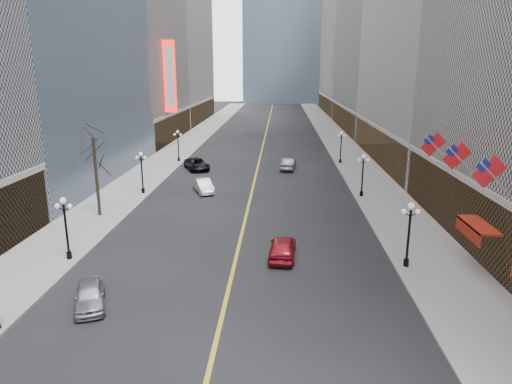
# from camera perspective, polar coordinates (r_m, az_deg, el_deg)

# --- Properties ---
(sidewalk_east) EXTENTS (6.00, 230.00, 0.15)m
(sidewalk_east) POSITION_cam_1_polar(r_m,az_deg,el_deg) (71.41, 11.83, 4.17)
(sidewalk_east) COLOR gray
(sidewalk_east) RESTS_ON ground
(sidewalk_west) EXTENTS (6.00, 230.00, 0.15)m
(sidewalk_west) POSITION_cam_1_polar(r_m,az_deg,el_deg) (72.60, -10.64, 4.40)
(sidewalk_west) COLOR gray
(sidewalk_west) RESTS_ON ground
(lane_line) EXTENTS (0.25, 200.00, 0.02)m
(lane_line) POSITION_cam_1_polar(r_m,az_deg,el_deg) (80.49, 0.82, 5.64)
(lane_line) COLOR gold
(lane_line) RESTS_ON ground
(bldg_east_c) EXTENTS (26.60, 40.60, 48.80)m
(bldg_east_c) POSITION_cam_1_polar(r_m,az_deg,el_deg) (109.26, 18.39, 20.11)
(bldg_east_c) COLOR #959598
(bldg_east_c) RESTS_ON ground
(bldg_east_d) EXTENTS (26.60, 46.60, 62.80)m
(bldg_east_d) POSITION_cam_1_polar(r_m,az_deg,el_deg) (151.83, 14.20, 21.43)
(bldg_east_d) COLOR #ADA18F
(bldg_east_d) RESTS_ON ground
(bldg_west_c) EXTENTS (26.60, 30.60, 50.80)m
(bldg_west_c) POSITION_cam_1_polar(r_m,az_deg,el_deg) (93.20, -19.09, 21.69)
(bldg_west_c) COLOR #ADA18F
(bldg_west_c) RESTS_ON ground
(streetlamp_east_1) EXTENTS (1.26, 0.44, 4.52)m
(streetlamp_east_1) POSITION_cam_1_polar(r_m,az_deg,el_deg) (32.29, 18.62, -4.28)
(streetlamp_east_1) COLOR black
(streetlamp_east_1) RESTS_ON sidewalk_east
(streetlamp_east_2) EXTENTS (1.26, 0.44, 4.52)m
(streetlamp_east_2) POSITION_cam_1_polar(r_m,az_deg,el_deg) (49.22, 13.21, 2.62)
(streetlamp_east_2) COLOR black
(streetlamp_east_2) RESTS_ON sidewalk_east
(streetlamp_east_3) EXTENTS (1.26, 0.44, 4.52)m
(streetlamp_east_3) POSITION_cam_1_polar(r_m,az_deg,el_deg) (66.72, 10.59, 5.95)
(streetlamp_east_3) COLOR black
(streetlamp_east_3) RESTS_ON sidewalk_east
(streetlamp_west_1) EXTENTS (1.26, 0.44, 4.52)m
(streetlamp_west_1) POSITION_cam_1_polar(r_m,az_deg,el_deg) (34.46, -22.73, -3.47)
(streetlamp_west_1) COLOR black
(streetlamp_west_1) RESTS_ON sidewalk_west
(streetlamp_west_2) EXTENTS (1.26, 0.44, 4.52)m
(streetlamp_west_2) POSITION_cam_1_polar(r_m,az_deg,el_deg) (50.67, -14.10, 2.91)
(streetlamp_west_2) COLOR black
(streetlamp_west_2) RESTS_ON sidewalk_west
(streetlamp_west_3) EXTENTS (1.26, 0.44, 4.52)m
(streetlamp_west_3) POSITION_cam_1_polar(r_m,az_deg,el_deg) (67.80, -9.72, 6.13)
(streetlamp_west_3) COLOR black
(streetlamp_west_3) RESTS_ON sidewalk_west
(flag_3) EXTENTS (2.87, 0.12, 2.87)m
(flag_3) POSITION_cam_1_polar(r_m,az_deg,el_deg) (29.64, 27.39, 1.93)
(flag_3) COLOR #B2B2B7
(flag_3) RESTS_ON ground
(flag_4) EXTENTS (2.87, 0.12, 2.87)m
(flag_4) POSITION_cam_1_polar(r_m,az_deg,el_deg) (34.16, 24.06, 3.85)
(flag_4) COLOR #B2B2B7
(flag_4) RESTS_ON ground
(flag_5) EXTENTS (2.87, 0.12, 2.87)m
(flag_5) POSITION_cam_1_polar(r_m,az_deg,el_deg) (38.80, 21.50, 5.31)
(flag_5) COLOR #B2B2B7
(flag_5) RESTS_ON ground
(awning_c) EXTENTS (1.40, 4.00, 0.93)m
(awning_c) POSITION_cam_1_polar(r_m,az_deg,el_deg) (33.65, 25.74, -3.92)
(awning_c) COLOR maroon
(awning_c) RESTS_ON ground
(theatre_marquee) EXTENTS (2.00, 0.55, 12.00)m
(theatre_marquee) POSITION_cam_1_polar(r_m,az_deg,el_deg) (81.59, -10.71, 13.98)
(theatre_marquee) COLOR red
(theatre_marquee) RESTS_ON ground
(tree_west_far) EXTENTS (3.60, 3.60, 7.92)m
(tree_west_far) POSITION_cam_1_polar(r_m,az_deg,el_deg) (43.25, -19.60, 4.98)
(tree_west_far) COLOR #2D231C
(tree_west_far) RESTS_ON sidewalk_west
(car_nb_near) EXTENTS (3.01, 4.42, 1.40)m
(car_nb_near) POSITION_cam_1_polar(r_m,az_deg,el_deg) (28.35, -20.07, -11.99)
(car_nb_near) COLOR #9A9CA2
(car_nb_near) RESTS_ON ground
(car_nb_mid) EXTENTS (3.06, 4.69, 1.46)m
(car_nb_mid) POSITION_cam_1_polar(r_m,az_deg,el_deg) (50.78, -6.55, 0.78)
(car_nb_mid) COLOR silver
(car_nb_mid) RESTS_ON ground
(car_nb_far) EXTENTS (4.62, 6.14, 1.55)m
(car_nb_far) POSITION_cam_1_polar(r_m,az_deg,el_deg) (62.45, -7.40, 3.48)
(car_nb_far) COLOR black
(car_nb_far) RESTS_ON ground
(car_sb_mid) EXTENTS (2.15, 4.73, 1.57)m
(car_sb_mid) POSITION_cam_1_polar(r_m,az_deg,el_deg) (33.09, 3.34, -6.93)
(car_sb_mid) COLOR maroon
(car_sb_mid) RESTS_ON ground
(car_sb_far) EXTENTS (2.29, 5.05, 1.61)m
(car_sb_far) POSITION_cam_1_polar(r_m,az_deg,el_deg) (62.18, 4.09, 3.55)
(car_sb_far) COLOR #4B4F52
(car_sb_far) RESTS_ON ground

